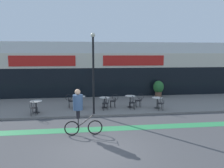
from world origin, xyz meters
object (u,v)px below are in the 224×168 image
(bistro_table_4, at_px, (157,101))
(cafe_chair_0_near, at_px, (34,107))
(cafe_chair_3_side, at_px, (139,99))
(lamp_post, at_px, (93,67))
(cafe_chair_1_near, at_px, (80,102))
(planter_pot, at_px, (158,88))
(cafe_chair_2_side, at_px, (114,100))
(bistro_table_2, at_px, (104,100))
(bistro_table_1, at_px, (80,99))
(cafe_chair_2_near, at_px, (106,102))
(cafe_chair_4_near, at_px, (161,102))
(bistro_table_3, at_px, (130,99))
(cafe_chair_3_near, at_px, (132,102))
(cyclist_0, at_px, (79,109))
(cafe_chair_1_side, at_px, (70,100))
(bistro_table_0, at_px, (36,104))

(bistro_table_4, bearing_deg, cafe_chair_0_near, -173.93)
(cafe_chair_3_side, height_order, lamp_post, lamp_post)
(cafe_chair_1_near, xyz_separation_m, planter_pot, (6.43, 3.46, 0.22))
(cafe_chair_2_side, bearing_deg, cafe_chair_0_near, 14.24)
(bistro_table_2, relative_size, cafe_chair_3_side, 0.78)
(bistro_table_2, relative_size, lamp_post, 0.15)
(bistro_table_1, height_order, cafe_chair_2_near, cafe_chair_2_near)
(cafe_chair_2_side, relative_size, cafe_chair_4_near, 1.00)
(bistro_table_1, height_order, bistro_table_3, bistro_table_3)
(cafe_chair_3_near, bearing_deg, bistro_table_3, 0.05)
(bistro_table_2, distance_m, cafe_chair_2_side, 0.63)
(bistro_table_2, bearing_deg, cafe_chair_3_near, -21.47)
(bistro_table_1, bearing_deg, planter_pot, 23.76)
(cafe_chair_1_near, distance_m, planter_pot, 7.30)
(cafe_chair_3_near, bearing_deg, cafe_chair_4_near, -104.45)
(bistro_table_1, relative_size, bistro_table_2, 1.10)
(cafe_chair_4_near, height_order, lamp_post, lamp_post)
(cafe_chair_4_near, distance_m, lamp_post, 4.79)
(cyclist_0, bearing_deg, bistro_table_4, 38.90)
(cyclist_0, bearing_deg, cafe_chair_3_near, 49.68)
(cafe_chair_2_side, xyz_separation_m, planter_pot, (4.17, 3.18, 0.22))
(cafe_chair_1_side, bearing_deg, lamp_post, -55.96)
(cyclist_0, bearing_deg, bistro_table_3, 53.95)
(cafe_chair_2_near, bearing_deg, cafe_chair_3_side, -83.36)
(bistro_table_1, height_order, bistro_table_2, bistro_table_1)
(cafe_chair_3_near, bearing_deg, cafe_chair_2_side, 58.31)
(bistro_table_1, distance_m, cafe_chair_0_near, 3.09)
(cafe_chair_3_side, bearing_deg, planter_pot, -130.25)
(bistro_table_2, distance_m, cafe_chair_1_side, 2.29)
(cafe_chair_1_side, distance_m, lamp_post, 3.20)
(bistro_table_2, bearing_deg, cafe_chair_0_near, -162.74)
(bistro_table_2, distance_m, cafe_chair_4_near, 3.63)
(bistro_table_1, height_order, lamp_post, lamp_post)
(cafe_chair_2_near, relative_size, cyclist_0, 0.42)
(bistro_table_1, bearing_deg, bistro_table_4, -9.47)
(lamp_post, bearing_deg, cafe_chair_0_near, 179.17)
(cafe_chair_1_side, xyz_separation_m, cafe_chair_2_side, (2.89, -0.34, 0.00))
(cafe_chair_1_near, relative_size, cafe_chair_4_near, 1.00)
(bistro_table_3, xyz_separation_m, cafe_chair_2_near, (-1.71, -0.57, -0.03))
(bistro_table_1, bearing_deg, cafe_chair_2_near, -30.58)
(bistro_table_4, bearing_deg, cafe_chair_3_near, -174.10)
(bistro_table_1, relative_size, planter_pot, 0.58)
(cafe_chair_1_near, bearing_deg, planter_pot, -70.26)
(cafe_chair_1_near, bearing_deg, cafe_chair_1_side, 37.41)
(cafe_chair_0_near, xyz_separation_m, cafe_chair_2_near, (4.25, 0.69, 0.00))
(planter_pot, bearing_deg, bistro_table_2, -146.44)
(bistro_table_0, bearing_deg, cafe_chair_2_side, 8.12)
(cafe_chair_2_side, bearing_deg, planter_pot, -143.60)
(cafe_chair_0_near, xyz_separation_m, cafe_chair_3_side, (6.59, 1.27, 0.00))
(bistro_table_2, bearing_deg, cafe_chair_1_near, -170.41)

